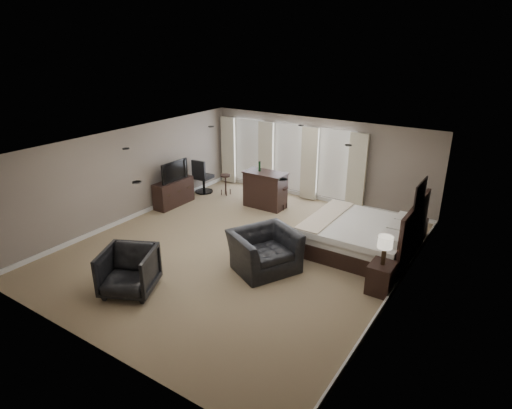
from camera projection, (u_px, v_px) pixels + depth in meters
The scene contains 16 objects.
room at pixel (240, 200), 10.06m from camera, with size 7.60×8.60×2.64m.
window_bay at pixel (288, 159), 13.80m from camera, with size 5.25×0.20×2.30m.
bed at pixel (365, 224), 10.11m from camera, with size 2.39×2.28×1.52m, color silver.
nightstand_near at pixel (381, 278), 8.69m from camera, with size 0.47×0.58×0.63m, color black.
nightstand_far at pixel (417, 229), 10.96m from camera, with size 0.41×0.51×0.55m, color black.
lamp_near at pixel (384, 251), 8.46m from camera, with size 0.30×0.30×0.61m, color beige.
lamp_far at pixel (420, 208), 10.74m from camera, with size 0.31×0.31×0.64m, color beige.
wall_art at pixel (420, 193), 9.18m from camera, with size 0.04×0.96×0.56m, color slate.
dresser at pixel (174, 193), 13.19m from camera, with size 0.45×1.38×0.80m, color black.
tv at pixel (173, 178), 13.01m from camera, with size 1.07×0.61×0.14m, color black.
armchair_near at pixel (264, 244), 9.45m from camera, with size 1.38×0.90×1.21m, color black.
armchair_far at pixel (129, 269), 8.61m from camera, with size 1.01×0.95×1.04m, color black.
bar_counter at pixel (265, 190), 12.98m from camera, with size 1.28×0.67×1.12m, color black.
bar_stool_left at pixel (226, 185), 14.07m from camera, with size 0.33×0.33×0.69m, color black.
bar_stool_right at pixel (282, 198), 12.90m from camera, with size 0.33×0.33×0.69m, color black.
desk_chair at pixel (203, 176), 14.20m from camera, with size 0.59×0.59×1.16m, color black.
Camera 1 is at (5.47, -7.66, 4.88)m, focal length 30.00 mm.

